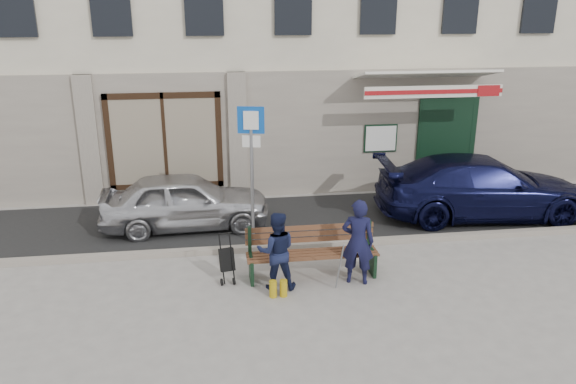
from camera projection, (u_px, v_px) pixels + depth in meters
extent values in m
plane|color=#9E9991|center=(333.00, 281.00, 10.16)|extent=(80.00, 80.00, 0.00)
cube|color=#282828|center=(304.00, 219.00, 13.07)|extent=(60.00, 3.20, 0.01)
cube|color=#9E9384|center=(317.00, 245.00, 11.55)|extent=(60.00, 0.18, 0.12)
cube|color=#9E9384|center=(293.00, 135.00, 14.31)|extent=(20.00, 0.12, 3.20)
cube|color=maroon|center=(165.00, 140.00, 13.96)|extent=(2.50, 0.12, 2.00)
cube|color=black|center=(446.00, 142.00, 14.87)|extent=(1.60, 0.10, 2.60)
cube|color=black|center=(438.00, 141.00, 15.35)|extent=(1.25, 0.90, 2.40)
cube|color=white|center=(381.00, 138.00, 14.56)|extent=(0.80, 0.03, 0.65)
cube|color=white|center=(422.00, 75.00, 13.95)|extent=(3.40, 1.72, 0.42)
cube|color=white|center=(434.00, 92.00, 13.23)|extent=(3.40, 0.05, 0.28)
cube|color=#A11318|center=(435.00, 92.00, 13.21)|extent=(3.40, 0.02, 0.10)
imported|color=silver|center=(185.00, 201.00, 12.42)|extent=(3.73, 1.61, 1.26)
imported|color=black|center=(482.00, 187.00, 13.09)|extent=(5.04, 2.36, 1.42)
cylinder|color=gray|center=(252.00, 180.00, 11.34)|extent=(0.07, 0.07, 2.77)
cube|color=#0C48A9|center=(251.00, 120.00, 10.95)|extent=(0.53, 0.15, 0.53)
cube|color=white|center=(251.00, 120.00, 10.93)|extent=(0.30, 0.09, 0.36)
cube|color=white|center=(251.00, 141.00, 11.09)|extent=(0.36, 0.11, 0.23)
cube|color=brown|center=(312.00, 254.00, 10.19)|extent=(2.40, 0.50, 0.04)
cube|color=brown|center=(310.00, 234.00, 10.36)|extent=(2.40, 0.10, 0.36)
cube|color=#15301D|center=(251.00, 269.00, 10.12)|extent=(0.06, 0.50, 0.45)
cube|color=#15301D|center=(372.00, 262.00, 10.41)|extent=(0.06, 0.50, 0.45)
cube|color=white|center=(354.00, 253.00, 10.19)|extent=(0.34, 0.25, 0.11)
cylinder|color=gray|center=(340.00, 267.00, 9.60)|extent=(0.07, 0.34, 0.96)
cylinder|color=#B69512|center=(273.00, 289.00, 9.57)|extent=(0.13, 0.13, 0.30)
cylinder|color=#B69512|center=(283.00, 288.00, 9.60)|extent=(0.13, 0.13, 0.30)
imported|color=#121333|center=(358.00, 242.00, 9.89)|extent=(0.66, 0.53, 1.58)
imported|color=#141A39|center=(276.00, 251.00, 9.71)|extent=(0.72, 0.58, 1.42)
cylinder|color=black|center=(222.00, 282.00, 9.99)|extent=(0.06, 0.13, 0.13)
cylinder|color=black|center=(234.00, 281.00, 10.02)|extent=(0.06, 0.13, 0.13)
cube|color=black|center=(227.00, 260.00, 10.07)|extent=(0.30, 0.28, 0.43)
cylinder|color=black|center=(226.00, 233.00, 10.02)|extent=(0.24, 0.08, 0.02)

